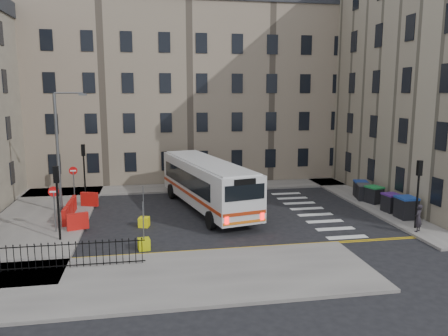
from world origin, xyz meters
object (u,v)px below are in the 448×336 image
object	(u,v)px
wheelie_bin_d	(364,192)
pedestrian	(418,218)
wheelie_bin_a	(406,207)
bollard_chevron	(144,244)
wheelie_bin_b	(391,203)
bollard_yellow	(144,222)
wheelie_bin_e	(360,189)
streetlamp	(58,151)
bus	(207,182)
wheelie_bin_c	(374,195)

from	to	relation	value
wheelie_bin_d	pedestrian	size ratio (longest dim) A/B	0.82
wheelie_bin_a	pedestrian	world-z (taller)	pedestrian
wheelie_bin_d	pedestrian	xyz separation A→B (m)	(-0.63, -7.70, 0.19)
pedestrian	bollard_chevron	xyz separation A→B (m)	(-15.74, 0.16, -0.67)
wheelie_bin_b	pedestrian	world-z (taller)	pedestrian
wheelie_bin_b	bollard_yellow	size ratio (longest dim) A/B	2.09
wheelie_bin_d	bollard_chevron	size ratio (longest dim) A/B	2.23
wheelie_bin_d	wheelie_bin_e	distance (m)	1.13
streetlamp	wheelie_bin_e	bearing A→B (deg)	1.61
bollard_yellow	wheelie_bin_b	bearing A→B (deg)	0.18
streetlamp	wheelie_bin_d	xyz separation A→B (m)	(21.94, -0.47, -3.56)
bus	wheelie_bin_d	size ratio (longest dim) A/B	9.53
bus	bollard_chevron	xyz separation A→B (m)	(-4.37, -7.46, -1.66)
wheelie_bin_d	bollard_chevron	world-z (taller)	wheelie_bin_d
wheelie_bin_b	pedestrian	size ratio (longest dim) A/B	0.77
wheelie_bin_e	wheelie_bin_c	bearing A→B (deg)	-74.75
wheelie_bin_c	wheelie_bin_e	xyz separation A→B (m)	(-0.02, 2.04, 0.00)
wheelie_bin_d	bollard_chevron	distance (m)	18.03
wheelie_bin_a	bollard_chevron	bearing A→B (deg)	-172.07
bollard_yellow	wheelie_bin_c	bearing A→B (deg)	8.58
wheelie_bin_a	bollard_chevron	world-z (taller)	wheelie_bin_a
wheelie_bin_a	wheelie_bin_b	size ratio (longest dim) A/B	1.13
wheelie_bin_a	wheelie_bin_c	xyz separation A→B (m)	(0.01, 4.07, -0.09)
streetlamp	wheelie_bin_c	bearing A→B (deg)	-3.64
wheelie_bin_b	wheelie_bin_c	bearing A→B (deg)	82.51
wheelie_bin_d	bollard_yellow	xyz separation A→B (m)	(-16.39, -3.47, -0.47)
streetlamp	wheelie_bin_a	bearing A→B (deg)	-13.86
wheelie_bin_b	bus	bearing A→B (deg)	159.32
wheelie_bin_a	bollard_yellow	world-z (taller)	wheelie_bin_a
wheelie_bin_a	wheelie_bin_e	distance (m)	6.11
wheelie_bin_a	wheelie_bin_e	bearing A→B (deg)	89.48
pedestrian	bollard_yellow	world-z (taller)	pedestrian
wheelie_bin_b	wheelie_bin_d	xyz separation A→B (m)	(-0.21, 3.42, -0.01)
wheelie_bin_a	bollard_yellow	size ratio (longest dim) A/B	2.35
bus	bollard_yellow	xyz separation A→B (m)	(-4.39, -3.39, -1.66)
wheelie_bin_a	bollard_chevron	xyz separation A→B (m)	(-16.67, -2.51, -0.56)
wheelie_bin_e	bollard_chevron	bearing A→B (deg)	-137.96
bus	wheelie_bin_e	distance (m)	12.39
bollard_chevron	wheelie_bin_c	bearing A→B (deg)	21.55
pedestrian	wheelie_bin_a	bearing A→B (deg)	-146.15
wheelie_bin_e	wheelie_bin_d	bearing A→B (deg)	-89.80
wheelie_bin_e	wheelie_bin_b	bearing A→B (deg)	-76.23
bollard_chevron	pedestrian	bearing A→B (deg)	-0.60
wheelie_bin_e	pedestrian	distance (m)	8.84
streetlamp	bollard_chevron	size ratio (longest dim) A/B	13.57
wheelie_bin_d	bollard_yellow	size ratio (longest dim) A/B	2.23
bus	wheelie_bin_d	bearing A→B (deg)	-12.22
bus	wheelie_bin_d	distance (m)	12.06
wheelie_bin_a	pedestrian	xyz separation A→B (m)	(-0.93, -2.68, 0.10)
pedestrian	wheelie_bin_d	bearing A→B (deg)	-131.72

